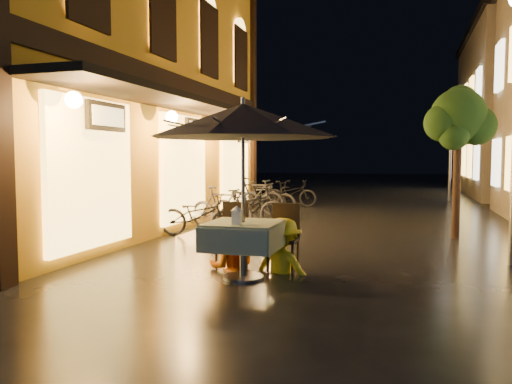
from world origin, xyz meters
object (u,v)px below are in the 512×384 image
(cafe_table, at_px, (243,236))
(bicycle_0, at_px, (199,215))
(patio_umbrella, at_px, (243,121))
(person_orange, at_px, (232,220))
(table_lantern, at_px, (237,214))
(person_yellow, at_px, (283,220))

(cafe_table, bearing_deg, bicycle_0, 122.58)
(patio_umbrella, bearing_deg, cafe_table, -176.42)
(person_orange, xyz_separation_m, bicycle_0, (-1.69, 2.67, -0.28))
(table_lantern, bearing_deg, cafe_table, 90.00)
(table_lantern, height_order, bicycle_0, table_lantern)
(table_lantern, bearing_deg, bicycle_0, 120.51)
(table_lantern, xyz_separation_m, person_yellow, (0.42, 0.84, -0.16))
(patio_umbrella, xyz_separation_m, bicycle_0, (-2.04, 3.19, -1.70))
(table_lantern, relative_size, bicycle_0, 0.15)
(cafe_table, distance_m, person_orange, 0.65)
(cafe_table, height_order, person_orange, person_orange)
(cafe_table, xyz_separation_m, patio_umbrella, (0.00, 0.00, 1.56))
(patio_umbrella, xyz_separation_m, person_yellow, (0.42, 0.57, -1.39))
(person_yellow, height_order, bicycle_0, person_yellow)
(cafe_table, distance_m, table_lantern, 0.43)
(cafe_table, relative_size, person_orange, 0.68)
(cafe_table, height_order, patio_umbrella, patio_umbrella)
(patio_umbrella, height_order, person_yellow, patio_umbrella)
(person_yellow, bearing_deg, table_lantern, 76.82)
(person_orange, bearing_deg, person_yellow, 166.08)
(patio_umbrella, relative_size, person_orange, 1.74)
(cafe_table, xyz_separation_m, person_orange, (-0.35, 0.53, 0.14))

